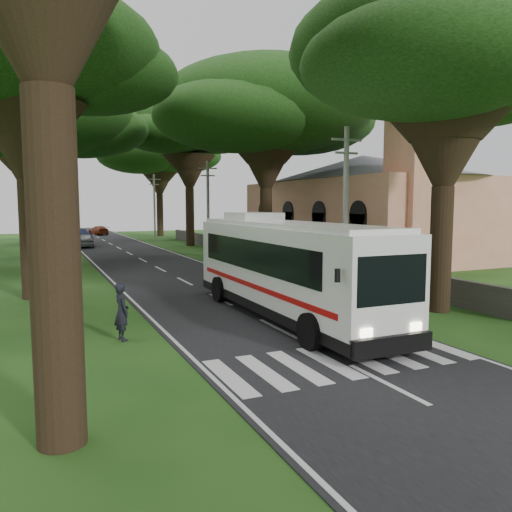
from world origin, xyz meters
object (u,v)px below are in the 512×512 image
Objects in this scene: pole_far at (154,206)px; distant_car_a at (85,240)px; coach_bus at (285,266)px; distant_car_b at (79,235)px; pole_mid at (208,207)px; church at (363,199)px; pole_near at (345,210)px; pedestrian at (122,312)px; distant_car_c at (99,230)px.

distant_car_a is (-8.50, -5.59, -3.44)m from pole_far.
coach_bus reaches higher than distant_car_b.
pole_mid is at bearing 121.84° from distant_car_a.
church is at bearing -19.81° from pole_mid.
pole_far is at bearing 90.00° from pole_near.
pole_far is 44.64m from pedestrian.
distant_car_a is 21.73m from distant_car_c.
distant_car_b is (0.00, 8.14, 0.04)m from distant_car_a.
pole_mid reaches higher than distant_car_b.
coach_bus is (-4.39, -42.40, -2.15)m from pole_far.
distant_car_c is (-4.70, 15.81, -3.51)m from pole_far.
church is 12.60× the size of pedestrian.
church is at bearing -61.81° from pedestrian.
pole_mid is 1.82× the size of distant_car_c.
pedestrian is (-6.42, -0.79, -1.07)m from coach_bus.
distant_car_b is 13.80m from distant_car_c.
church reaches higher than coach_bus.
distant_car_b is (-8.50, 2.55, -3.40)m from pole_far.
church reaches higher than pole_mid.
church is 5.26× the size of distant_car_b.
pole_mid is at bearing -90.00° from pole_far.
pole_near is at bearing 28.94° from coach_bus.
church reaches higher than pedestrian.
distant_car_a is 0.92× the size of distant_car_b.
pole_near reaches higher than pedestrian.
distant_car_c is (-17.06, 40.26, -4.24)m from church.
pole_mid is 36.29m from distant_car_c.
pole_mid reaches higher than distant_car_a.
distant_car_a is at bearing 66.15° from distant_car_c.
coach_bus reaches higher than distant_car_a.
pole_near is 40.00m from pole_far.
distant_car_a is (-20.86, 18.86, -4.17)m from church.
pole_near is at bearing -84.33° from pedestrian.
distant_car_c is at bearing -16.67° from pedestrian.
church is 5.73× the size of distant_car_a.
church reaches higher than distant_car_a.
church is 28.43m from distant_car_a.
pedestrian is at bearing -111.28° from distant_car_b.
distant_car_a is at bearing 120.54° from pole_mid.
distant_car_c is at bearing -98.77° from distant_car_a.
pole_far is 16.86m from distant_car_c.
distant_car_c is at bearing 55.63° from distant_car_b.
coach_bus is at bearing -103.16° from distant_car_b.
pole_mid is 22.93m from coach_bus.
pedestrian is at bearing 87.79° from distant_car_a.
church reaches higher than pole_far.
pedestrian reaches higher than distant_car_b.
pole_far is at bearing -24.81° from pedestrian.
distant_car_b is at bearing 127.69° from church.
distant_car_c is at bearing 97.48° from pole_mid.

